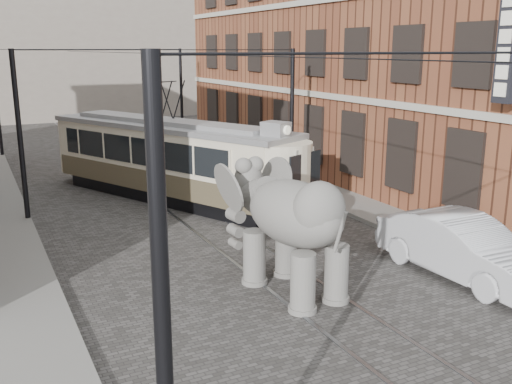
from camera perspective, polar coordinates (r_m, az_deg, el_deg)
ground at (r=17.80m, az=-1.39°, el=-5.64°), size 120.00×120.00×0.00m
tram_rails at (r=17.80m, az=-1.39°, el=-5.61°), size 1.54×80.00×0.02m
sidewalk_right at (r=20.92m, az=13.65°, el=-2.80°), size 2.00×60.00×0.15m
sidewalk_left at (r=16.30m, az=-22.77°, el=-8.42°), size 2.00×60.00×0.15m
brick_building at (r=30.22m, az=10.53°, el=13.83°), size 8.00×26.00×12.00m
distant_block at (r=55.64m, az=-19.93°, el=14.28°), size 28.00×10.00×14.00m
catenary at (r=21.54m, az=-7.65°, el=5.93°), size 11.00×30.20×6.00m
tram at (r=23.29m, az=-8.74°, el=4.99°), size 7.34×11.98×4.78m
elephant at (r=14.27m, az=3.83°, el=-3.95°), size 3.51×5.54×3.19m
parked_car at (r=16.40m, az=19.83°, el=-5.17°), size 2.01×5.13×1.67m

